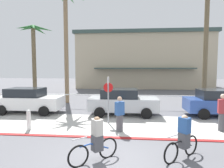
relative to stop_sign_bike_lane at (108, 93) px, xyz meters
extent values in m
plane|color=#5B5B60|center=(0.51, 5.56, -1.68)|extent=(80.00, 80.00, 0.00)
cube|color=beige|center=(0.51, -0.24, -1.67)|extent=(44.00, 4.00, 0.02)
cube|color=maroon|center=(0.51, -2.24, -1.66)|extent=(44.00, 0.24, 0.03)
cube|color=#BCAD8E|center=(3.15, 23.19, 2.33)|extent=(19.88, 11.25, 8.00)
cube|color=#384C47|center=(3.15, 23.19, 6.58)|extent=(20.48, 11.85, 0.50)
cube|color=#384C47|center=(3.15, 17.06, 1.32)|extent=(13.92, 1.20, 0.16)
cylinder|color=white|center=(0.51, 4.06, -0.68)|extent=(19.18, 0.08, 0.08)
cylinder|color=white|center=(-9.08, 4.06, -1.18)|extent=(0.08, 0.08, 1.00)
cylinder|color=white|center=(-6.68, 4.06, -1.18)|extent=(0.08, 0.08, 1.00)
cylinder|color=white|center=(-4.29, 4.06, -1.18)|extent=(0.08, 0.08, 1.00)
cylinder|color=white|center=(-1.89, 4.06, -1.18)|extent=(0.08, 0.08, 1.00)
cylinder|color=white|center=(0.51, 4.06, -1.18)|extent=(0.08, 0.08, 1.00)
cylinder|color=white|center=(2.90, 4.06, -1.18)|extent=(0.08, 0.08, 1.00)
cylinder|color=white|center=(5.30, 4.06, -1.18)|extent=(0.08, 0.08, 1.00)
cylinder|color=white|center=(7.70, 4.06, -1.18)|extent=(0.08, 0.08, 1.00)
cylinder|color=gray|center=(0.00, 0.00, -0.58)|extent=(0.08, 0.08, 2.20)
cube|color=white|center=(0.00, 0.00, 0.70)|extent=(0.04, 0.56, 0.36)
cylinder|color=red|center=(0.00, 0.00, 0.30)|extent=(0.52, 0.03, 0.52)
cylinder|color=white|center=(-3.76, -1.48, -1.25)|extent=(0.20, 0.20, 0.85)
sphere|color=white|center=(-3.76, -1.48, -0.78)|extent=(0.20, 0.20, 0.20)
cylinder|color=brown|center=(-7.54, 6.70, 1.70)|extent=(0.36, 0.36, 6.76)
cone|color=#2D6B33|center=(-6.62, 6.70, 4.87)|extent=(1.91, 0.32, 0.75)
cone|color=#2D6B33|center=(-7.20, 7.29, 4.82)|extent=(1.01, 1.43, 0.83)
cone|color=#2D6B33|center=(-7.91, 7.35, 4.84)|extent=(1.08, 1.55, 0.79)
cone|color=#2D6B33|center=(-8.15, 6.70, 4.92)|extent=(1.31, 0.32, 0.64)
cone|color=#2D6B33|center=(-7.93, 6.02, 4.88)|extent=(1.11, 1.60, 0.73)
cone|color=#2D6B33|center=(-7.12, 5.98, 4.84)|extent=(1.16, 1.68, 0.79)
cylinder|color=#846B4C|center=(-4.31, 6.10, 3.06)|extent=(0.36, 0.36, 9.48)
cylinder|color=brown|center=(7.22, 6.00, 3.17)|extent=(0.36, 0.36, 9.70)
cube|color=white|center=(-5.59, 2.04, -0.95)|extent=(4.40, 1.80, 0.80)
cube|color=#1E2328|center=(-5.84, 2.04, -0.27)|extent=(2.29, 1.58, 0.56)
cylinder|color=black|center=(-4.18, 2.94, -1.35)|extent=(0.66, 0.22, 0.66)
cylinder|color=black|center=(-4.18, 1.14, -1.35)|extent=(0.66, 0.22, 0.66)
cylinder|color=black|center=(-7.00, 2.94, -1.35)|extent=(0.66, 0.22, 0.66)
cylinder|color=black|center=(-7.00, 1.14, -1.35)|extent=(0.66, 0.22, 0.66)
cube|color=#B2B7BC|center=(0.76, 2.01, -0.95)|extent=(4.40, 1.80, 0.80)
cube|color=#1E2328|center=(0.51, 2.01, -0.27)|extent=(2.29, 1.58, 0.56)
cylinder|color=black|center=(2.16, 2.91, -1.35)|extent=(0.66, 0.22, 0.66)
cylinder|color=black|center=(2.16, 1.11, -1.35)|extent=(0.66, 0.22, 0.66)
cylinder|color=black|center=(-0.65, 2.91, -1.35)|extent=(0.66, 0.22, 0.66)
cylinder|color=black|center=(-0.65, 1.11, -1.35)|extent=(0.66, 0.22, 0.66)
cube|color=#284793|center=(6.92, 2.16, -0.95)|extent=(4.40, 1.80, 0.80)
cube|color=#1E2328|center=(6.67, 2.16, -0.27)|extent=(2.29, 1.58, 0.56)
cylinder|color=black|center=(5.51, 3.06, -1.35)|extent=(0.66, 0.22, 0.66)
cylinder|color=black|center=(5.51, 1.26, -1.35)|extent=(0.66, 0.22, 0.66)
torus|color=black|center=(-0.39, -4.81, -1.35)|extent=(0.59, 0.51, 0.72)
torus|color=black|center=(0.45, -4.10, -1.35)|extent=(0.59, 0.51, 0.72)
cylinder|color=#2851A8|center=(0.19, -4.32, -1.20)|extent=(0.56, 0.48, 0.35)
cylinder|color=#2851A8|center=(-0.21, -4.66, -1.06)|extent=(0.32, 0.29, 0.07)
cylinder|color=#2851A8|center=(0.12, -4.38, -1.13)|extent=(0.05, 0.05, 0.44)
cylinder|color=silver|center=(-0.35, -4.78, -0.80)|extent=(0.40, 0.35, 0.04)
cube|color=#4C4C51|center=(0.12, -4.38, -1.07)|extent=(0.43, 0.42, 0.52)
cube|color=#B7B2A8|center=(0.12, -4.38, -0.55)|extent=(0.42, 0.43, 0.52)
sphere|color=brown|center=(0.12, -4.38, -0.32)|extent=(0.22, 0.22, 0.22)
torus|color=black|center=(2.49, -4.34, -1.35)|extent=(0.58, 0.52, 0.72)
torus|color=black|center=(3.32, -3.61, -1.35)|extent=(0.58, 0.52, 0.72)
cylinder|color=black|center=(3.06, -3.83, -1.20)|extent=(0.55, 0.49, 0.35)
cylinder|color=black|center=(2.67, -4.18, -1.06)|extent=(0.32, 0.29, 0.07)
cylinder|color=black|center=(2.99, -3.90, -1.13)|extent=(0.05, 0.05, 0.44)
cylinder|color=silver|center=(2.52, -4.30, -0.80)|extent=(0.40, 0.36, 0.04)
cube|color=#4C4C51|center=(2.99, -3.90, -1.07)|extent=(0.43, 0.42, 0.52)
cube|color=#2D5699|center=(2.99, -3.90, -0.55)|extent=(0.42, 0.43, 0.52)
sphere|color=#D6A884|center=(2.99, -3.90, -0.32)|extent=(0.22, 0.22, 0.22)
cylinder|color=#4C4C51|center=(5.58, -0.87, -1.24)|extent=(0.37, 0.37, 0.87)
cube|color=#A33338|center=(5.58, -0.87, -0.47)|extent=(0.44, 0.33, 0.67)
sphere|color=beige|center=(5.58, -0.87, 0.02)|extent=(0.24, 0.24, 0.24)
cylinder|color=#4C4C51|center=(0.69, -1.37, -1.27)|extent=(0.45, 0.45, 0.81)
cube|color=#2D5699|center=(0.69, -1.37, -0.55)|extent=(0.47, 0.46, 0.63)
sphere|color=#D6A884|center=(0.69, -1.37, -0.10)|extent=(0.22, 0.22, 0.22)
camera|label=1|loc=(1.16, -10.47, 1.35)|focal=31.33mm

